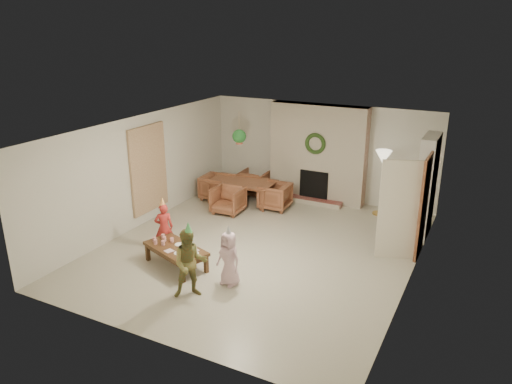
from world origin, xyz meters
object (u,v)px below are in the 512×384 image
Objects in this scene: child_pink at (229,259)px; dining_chair_right at (275,196)px; dining_chair_near at (228,200)px; child_plaid at (190,263)px; dining_table at (241,192)px; dining_chair_far at (254,183)px; coffee_table_top at (176,249)px; child_red at (164,228)px; dining_chair_left at (216,187)px.

dining_chair_right is at bearing 115.64° from child_pink.
dining_chair_near is 3.87m from child_plaid.
dining_chair_far reaches higher than dining_table.
dining_chair_right is 4.43m from child_plaid.
dining_chair_near is at bearing 133.26° from child_pink.
coffee_table_top is at bearing -8.40° from dining_chair_right.
dining_table is at bearing 128.42° from child_pink.
child_pink is (1.84, -0.57, -0.01)m from child_red.
dining_table is 4.58m from child_plaid.
dining_chair_left is (-0.71, -0.77, 0.00)m from dining_chair_far.
child_plaid is at bearing 103.23° from dining_chair_far.
dining_chair_right is 0.72× the size of child_pink.
child_pink is at bearing -62.07° from dining_chair_near.
dining_table is 4.13m from child_pink.
dining_chair_near is 2.41m from child_red.
dining_chair_far is at bearing 124.96° from child_pink.
coffee_table_top is (0.52, -2.86, 0.04)m from dining_chair_near.
dining_chair_left is at bearing 45.00° from dining_chair_far.
dining_chair_near is (0.03, -0.74, 0.03)m from dining_table.
dining_chair_far is at bearing -128.66° from dining_chair_right.
coffee_table_top is 1.16m from child_plaid.
dining_table is at bearing -90.00° from dining_chair_right.
coffee_table_top is at bearing -162.62° from dining_chair_left.
child_plaid reaches higher than dining_chair_left.
dining_chair_near is 1.19m from dining_chair_right.
dining_chair_left is (-0.77, 0.71, 0.00)m from dining_chair_near.
dining_chair_far is 1.00× the size of dining_chair_right.
dining_chair_left is at bearing 129.68° from coffee_table_top.
dining_table is 2.34× the size of dining_chair_near.
dining_chair_near reaches higher than dining_table.
dining_chair_far is (-0.03, 0.74, 0.03)m from dining_table.
dining_table is 1.69× the size of child_pink.
dining_chair_far is 5.30m from child_plaid.
dining_chair_left is at bearing -119.84° from child_red.
dining_chair_near is 1.05m from dining_chair_left.
dining_chair_left is (-0.74, -0.03, 0.03)m from dining_table.
child_red is at bearing -94.62° from dining_chair_near.
child_pink is at bearing -66.90° from dining_table.
dining_table is 1.66× the size of child_red.
coffee_table_top is 1.27× the size of child_red.
dining_chair_right reaches higher than coffee_table_top.
dining_table is 1.39× the size of child_plaid.
dining_chair_near is at bearing 90.00° from dining_chair_far.
dining_chair_near is 1.48m from dining_chair_far.
child_pink is at bearing -148.12° from dining_chair_left.
coffee_table_top is at bearing -82.25° from dining_chair_near.
child_red reaches higher than dining_chair_near.
dining_chair_far is at bearing 90.00° from dining_table.
child_plaid is at bearing -156.12° from dining_chair_left.
child_plaid is (1.44, -5.09, 0.28)m from dining_chair_far.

